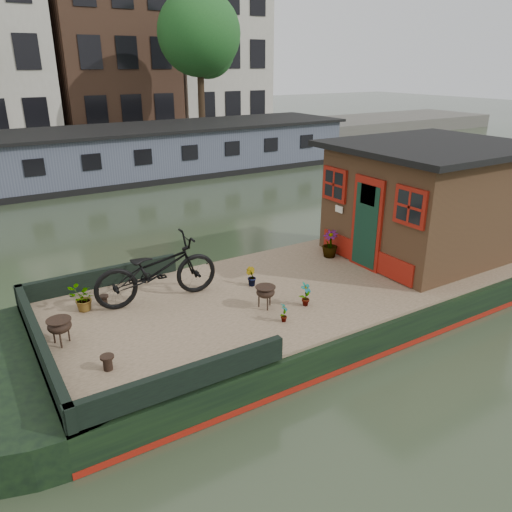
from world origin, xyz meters
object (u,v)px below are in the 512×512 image
potted_plant_a (306,294)px  brazier_front (265,297)px  bicycle (156,270)px  cabin (428,199)px  brazier_rear (60,332)px

potted_plant_a → brazier_front: potted_plant_a is taller
bicycle → cabin: bearing=-94.0°
potted_plant_a → brazier_rear: bearing=166.8°
cabin → potted_plant_a: 4.08m
bicycle → brazier_front: 1.98m
brazier_front → brazier_rear: brazier_rear is taller
brazier_rear → potted_plant_a: bearing=-13.2°
bicycle → brazier_rear: size_ratio=5.28×
cabin → brazier_rear: 7.85m
potted_plant_a → brazier_front: (-0.63, 0.31, -0.02)m
brazier_rear → brazier_front: bearing=-10.5°
brazier_front → brazier_rear: (-3.28, 0.61, 0.01)m
brazier_front → brazier_rear: bearing=169.5°
cabin → potted_plant_a: bearing=-168.5°
potted_plant_a → brazier_rear: 4.02m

